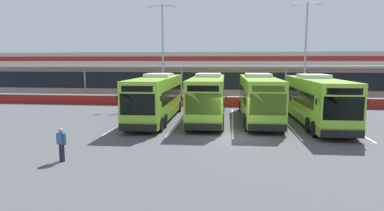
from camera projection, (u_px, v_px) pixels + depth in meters
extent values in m
plane|color=#4C4C51|center=(233.00, 137.00, 20.82)|extent=(200.00, 200.00, 0.00)
cube|color=beige|center=(233.00, 76.00, 47.03)|extent=(70.00, 10.00, 5.50)
cube|color=#19232D|center=(233.00, 81.00, 42.15)|extent=(66.00, 0.08, 2.20)
cube|color=maroon|center=(233.00, 59.00, 41.76)|extent=(68.00, 0.08, 0.60)
cube|color=beige|center=(233.00, 66.00, 40.44)|extent=(67.00, 3.00, 0.24)
cube|color=gray|center=(233.00, 55.00, 46.63)|extent=(70.00, 10.00, 0.50)
cylinder|color=#999999|center=(85.00, 83.00, 41.74)|extent=(0.20, 0.20, 4.20)
cylinder|color=#999999|center=(182.00, 84.00, 40.27)|extent=(0.20, 0.20, 4.20)
cylinder|color=#999999|center=(285.00, 84.00, 38.80)|extent=(0.20, 0.20, 4.20)
cube|color=maroon|center=(232.00, 102.00, 35.02)|extent=(60.00, 0.36, 1.00)
cube|color=#B2B2B2|center=(233.00, 97.00, 34.95)|extent=(60.00, 0.40, 0.10)
cube|color=#8CC633|center=(157.00, 97.00, 26.91)|extent=(2.77, 12.04, 3.19)
cube|color=olive|center=(157.00, 113.00, 27.08)|extent=(2.79, 12.06, 0.56)
cube|color=black|center=(158.00, 93.00, 27.27)|extent=(2.75, 9.65, 0.96)
cube|color=black|center=(138.00, 104.00, 21.02)|extent=(2.31, 0.14, 1.40)
cube|color=black|center=(137.00, 89.00, 20.88)|extent=(2.05, 0.12, 0.40)
cube|color=silver|center=(159.00, 75.00, 27.66)|extent=(2.10, 2.84, 0.28)
cube|color=black|center=(138.00, 128.00, 21.11)|extent=(2.45, 0.20, 0.44)
cube|color=black|center=(161.00, 99.00, 21.17)|extent=(0.08, 0.12, 0.36)
cube|color=black|center=(117.00, 98.00, 21.47)|extent=(0.08, 0.12, 0.36)
cylinder|color=black|center=(179.00, 106.00, 31.51)|extent=(0.34, 1.05, 1.04)
cylinder|color=black|center=(155.00, 106.00, 31.75)|extent=(0.34, 1.05, 1.04)
cylinder|color=black|center=(164.00, 121.00, 23.82)|extent=(0.34, 1.05, 1.04)
cylinder|color=black|center=(132.00, 120.00, 24.06)|extent=(0.34, 1.05, 1.04)
cylinder|color=black|center=(160.00, 124.00, 22.43)|extent=(0.34, 1.05, 1.04)
cylinder|color=black|center=(126.00, 124.00, 22.67)|extent=(0.34, 1.05, 1.04)
cube|color=#8CC633|center=(208.00, 97.00, 27.14)|extent=(2.77, 12.04, 3.19)
cube|color=olive|center=(208.00, 112.00, 27.31)|extent=(2.79, 12.06, 0.56)
cube|color=black|center=(208.00, 93.00, 27.50)|extent=(2.75, 9.65, 0.96)
cube|color=black|center=(203.00, 104.00, 21.25)|extent=(2.31, 0.14, 1.40)
cube|color=black|center=(203.00, 89.00, 21.11)|extent=(2.05, 0.12, 0.40)
cube|color=silver|center=(209.00, 75.00, 27.89)|extent=(2.10, 2.84, 0.28)
cube|color=black|center=(203.00, 127.00, 21.34)|extent=(2.45, 0.20, 0.44)
cube|color=black|center=(226.00, 98.00, 21.40)|extent=(0.08, 0.12, 0.36)
cube|color=black|center=(181.00, 98.00, 21.70)|extent=(0.08, 0.12, 0.36)
cylinder|color=black|center=(223.00, 106.00, 31.74)|extent=(0.34, 1.05, 1.04)
cylinder|color=black|center=(198.00, 106.00, 31.98)|extent=(0.34, 1.05, 1.04)
cylinder|color=black|center=(222.00, 120.00, 24.05)|extent=(0.34, 1.05, 1.04)
cylinder|color=black|center=(189.00, 120.00, 24.29)|extent=(0.34, 1.05, 1.04)
cylinder|color=black|center=(222.00, 124.00, 22.67)|extent=(0.34, 1.05, 1.04)
cylinder|color=black|center=(187.00, 123.00, 22.91)|extent=(0.34, 1.05, 1.04)
cube|color=#8CC633|center=(259.00, 97.00, 26.91)|extent=(2.77, 12.04, 3.19)
cube|color=olive|center=(258.00, 113.00, 27.08)|extent=(2.79, 12.06, 0.56)
cube|color=black|center=(258.00, 93.00, 27.27)|extent=(2.75, 9.65, 0.96)
cube|color=black|center=(268.00, 104.00, 21.02)|extent=(2.31, 0.14, 1.40)
cube|color=black|center=(268.00, 89.00, 20.88)|extent=(2.05, 0.12, 0.40)
cube|color=silver|center=(258.00, 75.00, 27.66)|extent=(2.10, 2.84, 0.28)
cube|color=black|center=(267.00, 128.00, 21.11)|extent=(2.45, 0.20, 0.44)
cube|color=black|center=(290.00, 99.00, 21.17)|extent=(0.08, 0.12, 0.36)
cube|color=black|center=(245.00, 98.00, 21.46)|extent=(0.08, 0.12, 0.36)
cylinder|color=black|center=(266.00, 106.00, 31.51)|extent=(0.34, 1.05, 1.04)
cylinder|color=black|center=(241.00, 106.00, 31.75)|extent=(0.34, 1.05, 1.04)
cylinder|color=black|center=(279.00, 121.00, 23.81)|extent=(0.34, 1.05, 1.04)
cylinder|color=black|center=(246.00, 120.00, 24.05)|extent=(0.34, 1.05, 1.04)
cylinder|color=black|center=(282.00, 124.00, 22.43)|extent=(0.34, 1.05, 1.04)
cylinder|color=black|center=(247.00, 124.00, 22.67)|extent=(0.34, 1.05, 1.04)
cube|color=#8CC633|center=(316.00, 99.00, 25.06)|extent=(2.77, 12.04, 3.19)
cube|color=olive|center=(315.00, 116.00, 25.23)|extent=(2.79, 12.06, 0.56)
cube|color=black|center=(314.00, 96.00, 25.42)|extent=(2.75, 9.65, 0.96)
cube|color=black|center=(343.00, 109.00, 19.17)|extent=(2.31, 0.14, 1.40)
cube|color=black|center=(344.00, 91.00, 19.03)|extent=(2.05, 0.12, 0.40)
cube|color=silver|center=(313.00, 76.00, 25.82)|extent=(2.10, 2.84, 0.28)
cube|color=black|center=(342.00, 134.00, 19.26)|extent=(2.45, 0.20, 0.44)
cube|color=black|center=(367.00, 102.00, 19.33)|extent=(0.08, 0.12, 0.36)
cube|color=black|center=(316.00, 102.00, 19.62)|extent=(0.08, 0.12, 0.36)
cylinder|color=black|center=(315.00, 109.00, 29.66)|extent=(0.34, 1.05, 1.04)
cylinder|color=black|center=(288.00, 109.00, 29.90)|extent=(0.34, 1.05, 1.04)
cylinder|color=black|center=(346.00, 126.00, 21.97)|extent=(0.34, 1.05, 1.04)
cylinder|color=black|center=(309.00, 125.00, 22.21)|extent=(0.34, 1.05, 1.04)
cylinder|color=black|center=(354.00, 130.00, 20.59)|extent=(0.34, 1.05, 1.04)
cylinder|color=black|center=(315.00, 129.00, 20.83)|extent=(0.34, 1.05, 1.04)
cube|color=silver|center=(132.00, 119.00, 27.72)|extent=(0.14, 13.00, 0.01)
cube|color=silver|center=(181.00, 120.00, 27.22)|extent=(0.14, 13.00, 0.01)
cube|color=silver|center=(233.00, 121.00, 26.73)|extent=(0.14, 13.00, 0.01)
cube|color=silver|center=(286.00, 122.00, 26.23)|extent=(0.14, 13.00, 0.01)
cube|color=silver|center=(341.00, 123.00, 25.73)|extent=(0.14, 13.00, 0.01)
cube|color=black|center=(62.00, 152.00, 15.91)|extent=(0.19, 0.21, 0.84)
cube|color=black|center=(62.00, 153.00, 15.73)|extent=(0.19, 0.21, 0.84)
cube|color=#2D5693|center=(61.00, 138.00, 15.73)|extent=(0.39, 0.32, 0.56)
cube|color=#2D5693|center=(58.00, 139.00, 15.82)|extent=(0.12, 0.12, 0.54)
cube|color=#2D5693|center=(65.00, 139.00, 15.64)|extent=(0.12, 0.12, 0.54)
sphere|color=tan|center=(61.00, 130.00, 15.68)|extent=(0.22, 0.22, 0.22)
cylinder|color=#9E9EA3|center=(163.00, 55.00, 36.80)|extent=(0.20, 0.20, 11.00)
cylinder|color=#9E9EA3|center=(162.00, 6.00, 36.09)|extent=(2.80, 0.10, 0.10)
cube|color=silver|center=(150.00, 7.00, 36.27)|extent=(0.44, 0.28, 0.20)
cube|color=silver|center=(175.00, 6.00, 35.94)|extent=(0.44, 0.28, 0.20)
cylinder|color=#9E9EA3|center=(305.00, 55.00, 35.42)|extent=(0.20, 0.20, 11.00)
cylinder|color=#9E9EA3|center=(308.00, 4.00, 34.71)|extent=(2.80, 0.10, 0.10)
cube|color=silver|center=(294.00, 5.00, 34.89)|extent=(0.44, 0.28, 0.20)
cube|color=silver|center=(321.00, 4.00, 34.56)|extent=(0.44, 0.28, 0.20)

